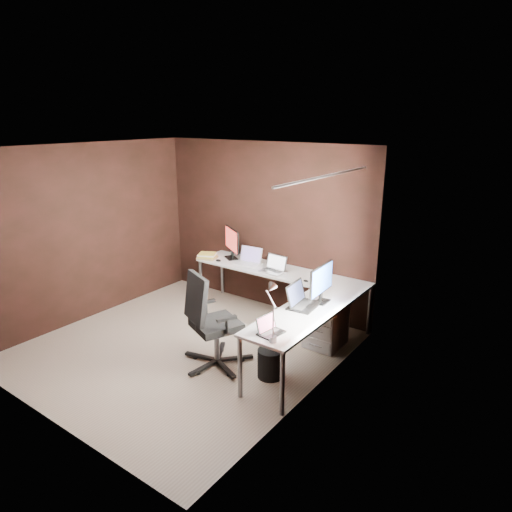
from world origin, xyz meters
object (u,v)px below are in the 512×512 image
(office_chair, at_px, (213,339))
(wastebasket, at_px, (270,363))
(drawer_pedestal, at_px, (326,323))
(monitor_left, at_px, (232,242))
(laptop_black_big, at_px, (301,301))
(desk_lamp, at_px, (271,304))
(laptop_black_small, at_px, (269,329))
(laptop_white, at_px, (249,260))
(book_stack, at_px, (207,256))
(laptop_silver, at_px, (274,268))
(monitor_right, at_px, (321,281))

(office_chair, xyz_separation_m, wastebasket, (0.69, 0.18, -0.17))
(drawer_pedestal, distance_m, monitor_left, 2.02)
(monitor_left, distance_m, laptop_black_big, 2.06)
(desk_lamp, xyz_separation_m, wastebasket, (-0.26, 0.38, -0.92))
(wastebasket, bearing_deg, laptop_black_small, -58.40)
(laptop_black_big, bearing_deg, laptop_white, 51.67)
(book_stack, height_order, wastebasket, book_stack)
(drawer_pedestal, relative_size, book_stack, 1.84)
(drawer_pedestal, height_order, wastebasket, drawer_pedestal)
(laptop_silver, xyz_separation_m, laptop_black_big, (0.93, -0.83, 0.01))
(laptop_silver, bearing_deg, laptop_black_big, -37.34)
(monitor_right, height_order, desk_lamp, desk_lamp)
(desk_lamp, bearing_deg, laptop_black_small, 120.48)
(laptop_white, distance_m, office_chair, 1.75)
(monitor_left, xyz_separation_m, laptop_black_big, (1.80, -0.97, -0.21))
(drawer_pedestal, height_order, monitor_right, monitor_right)
(monitor_right, xyz_separation_m, laptop_silver, (-1.07, 0.60, -0.21))
(laptop_silver, height_order, book_stack, laptop_silver)
(drawer_pedestal, bearing_deg, laptop_silver, 164.97)
(laptop_black_big, distance_m, book_stack, 2.23)
(laptop_black_big, xyz_separation_m, desk_lamp, (0.17, -0.87, 0.30))
(office_chair, bearing_deg, wastebasket, 37.90)
(monitor_right, xyz_separation_m, laptop_black_small, (-0.04, -1.02, -0.22))
(monitor_right, height_order, laptop_black_big, monitor_right)
(drawer_pedestal, bearing_deg, laptop_black_big, -95.45)
(laptop_black_small, bearing_deg, laptop_white, 48.90)
(drawer_pedestal, bearing_deg, monitor_left, 167.67)
(book_stack, distance_m, office_chair, 1.97)
(monitor_right, relative_size, book_stack, 1.72)
(monitor_left, distance_m, office_chair, 2.03)
(monitor_left, xyz_separation_m, desk_lamp, (1.97, -1.84, 0.09))
(drawer_pedestal, relative_size, laptop_black_small, 2.11)
(monitor_left, height_order, monitor_right, monitor_left)
(desk_lamp, height_order, wastebasket, desk_lamp)
(drawer_pedestal, height_order, laptop_white, laptop_white)
(laptop_black_big, distance_m, laptop_black_small, 0.80)
(laptop_black_small, height_order, office_chair, office_chair)
(monitor_left, distance_m, laptop_silver, 0.91)
(drawer_pedestal, bearing_deg, book_stack, 175.43)
(laptop_black_big, relative_size, office_chair, 0.37)
(laptop_black_big, relative_size, desk_lamp, 0.77)
(monitor_left, relative_size, book_stack, 1.46)
(laptop_silver, bearing_deg, laptop_black_small, -53.32)
(office_chair, height_order, wastebasket, office_chair)
(laptop_silver, distance_m, laptop_black_big, 1.25)
(laptop_black_big, height_order, wastebasket, laptop_black_big)
(drawer_pedestal, bearing_deg, laptop_white, 166.95)
(desk_lamp, bearing_deg, drawer_pedestal, 79.94)
(laptop_white, height_order, desk_lamp, desk_lamp)
(monitor_right, height_order, office_chair, monitor_right)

